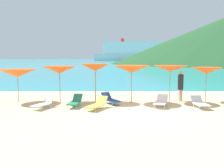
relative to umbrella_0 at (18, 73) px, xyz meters
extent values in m
cube|color=beige|center=(7.08, 7.69, -1.95)|extent=(50.00, 100.00, 0.30)
cube|color=#2DADBC|center=(7.08, 224.97, -1.79)|extent=(650.00, 440.00, 0.02)
cylinder|color=#9E7F59|center=(0.00, 0.00, -0.84)|extent=(0.04, 0.04, 1.92)
cone|color=#EF5614|center=(0.00, 0.00, 0.00)|extent=(2.34, 2.34, 0.48)
sphere|color=#9E7F59|center=(0.00, 0.00, 0.15)|extent=(0.07, 0.07, 0.07)
cylinder|color=#9E7F59|center=(2.58, -0.02, -0.74)|extent=(0.05, 0.05, 2.12)
cone|color=#EF5614|center=(2.58, -0.02, 0.20)|extent=(2.02, 2.02, 0.46)
sphere|color=#9E7F59|center=(2.58, -0.02, 0.35)|extent=(0.07, 0.07, 0.07)
cylinder|color=#9E7F59|center=(4.75, 0.08, -0.67)|extent=(0.06, 0.06, 2.25)
cone|color=#EF5614|center=(4.75, 0.08, 0.35)|extent=(1.87, 1.87, 0.45)
sphere|color=#9E7F59|center=(4.75, 0.08, 0.49)|extent=(0.07, 0.07, 0.07)
cylinder|color=#9E7F59|center=(6.95, -0.21, -0.71)|extent=(0.05, 0.05, 2.17)
cone|color=#EF5614|center=(6.95, -0.21, 0.26)|extent=(2.33, 2.33, 0.45)
sphere|color=#9E7F59|center=(6.95, -0.21, 0.40)|extent=(0.07, 0.07, 0.07)
cylinder|color=#9E7F59|center=(9.30, -0.08, -0.71)|extent=(0.04, 0.04, 2.18)
cone|color=#EF5614|center=(9.30, -0.08, 0.29)|extent=(2.27, 2.27, 0.37)
sphere|color=#9E7F59|center=(9.30, -0.08, 0.41)|extent=(0.07, 0.07, 0.07)
cylinder|color=#9E7F59|center=(11.61, 0.20, -0.77)|extent=(0.04, 0.04, 2.05)
cone|color=#EF5614|center=(11.61, 0.20, 0.15)|extent=(1.96, 1.96, 0.41)
sphere|color=#9E7F59|center=(11.61, 0.20, 0.28)|extent=(0.07, 0.07, 0.07)
cube|color=#1E478C|center=(5.81, -0.76, -1.56)|extent=(1.07, 1.35, 0.05)
cube|color=#1E478C|center=(5.42, -0.04, -1.38)|extent=(0.68, 0.64, 0.40)
cylinder|color=silver|center=(5.78, -1.22, -1.69)|extent=(0.04, 0.04, 0.22)
cylinder|color=silver|center=(6.20, -0.99, -1.69)|extent=(0.04, 0.04, 0.22)
cylinder|color=silver|center=(5.38, -0.46, -1.69)|extent=(0.04, 0.04, 0.22)
cylinder|color=silver|center=(5.80, -0.24, -1.69)|extent=(0.04, 0.04, 0.22)
cube|color=white|center=(10.59, -1.98, -1.55)|extent=(0.66, 1.11, 0.05)
cube|color=white|center=(10.55, -1.26, -1.38)|extent=(0.60, 0.42, 0.37)
cylinder|color=silver|center=(10.34, -2.32, -1.68)|extent=(0.04, 0.04, 0.22)
cylinder|color=silver|center=(10.86, -2.30, -1.68)|extent=(0.04, 0.04, 0.22)
cylinder|color=silver|center=(10.31, -1.57, -1.68)|extent=(0.04, 0.04, 0.22)
cylinder|color=silver|center=(10.83, -1.54, -1.68)|extent=(0.04, 0.04, 0.22)
cube|color=white|center=(8.46, -1.56, -1.53)|extent=(1.01, 1.40, 0.05)
cube|color=white|center=(8.73, -0.79, -1.38)|extent=(0.70, 0.59, 0.35)
cylinder|color=silver|center=(8.07, -1.86, -1.68)|extent=(0.04, 0.04, 0.24)
cylinder|color=silver|center=(8.58, -2.03, -1.68)|extent=(0.04, 0.04, 0.24)
cylinder|color=silver|center=(8.36, -1.02, -1.68)|extent=(0.04, 0.04, 0.24)
cylinder|color=silver|center=(8.87, -1.20, -1.68)|extent=(0.04, 0.04, 0.24)
cube|color=#268C66|center=(3.66, -1.56, -1.55)|extent=(0.69, 1.27, 0.05)
cube|color=#268C66|center=(3.76, -0.76, -1.37)|extent=(0.57, 0.50, 0.39)
cylinder|color=silver|center=(3.39, -1.92, -1.68)|extent=(0.04, 0.04, 0.22)
cylinder|color=silver|center=(3.85, -1.97, -1.68)|extent=(0.04, 0.04, 0.22)
cylinder|color=silver|center=(3.49, -1.07, -1.68)|extent=(0.04, 0.04, 0.22)
cylinder|color=silver|center=(3.95, -1.13, -1.68)|extent=(0.04, 0.04, 0.22)
cube|color=#D8BF4C|center=(4.87, -2.28, -1.58)|extent=(1.06, 1.33, 0.05)
cube|color=#D8BF4C|center=(5.21, -1.57, -1.38)|extent=(0.70, 0.62, 0.42)
cylinder|color=silver|center=(4.47, -2.51, -1.70)|extent=(0.04, 0.04, 0.19)
cylinder|color=silver|center=(4.94, -2.73, -1.70)|extent=(0.04, 0.04, 0.19)
cylinder|color=silver|center=(4.83, -1.76, -1.70)|extent=(0.04, 0.04, 0.19)
cylinder|color=silver|center=(5.30, -1.98, -1.70)|extent=(0.04, 0.04, 0.19)
cube|color=white|center=(1.96, -2.00, -1.57)|extent=(0.94, 1.28, 0.05)
cube|color=white|center=(2.23, -1.35, -1.38)|extent=(0.58, 0.47, 0.42)
cylinder|color=silver|center=(1.61, -2.26, -1.70)|extent=(0.04, 0.04, 0.20)
cylinder|color=silver|center=(2.03, -2.43, -1.70)|extent=(0.04, 0.04, 0.20)
cylinder|color=silver|center=(1.92, -1.50, -1.70)|extent=(0.04, 0.04, 0.20)
cylinder|color=silver|center=(2.34, -1.67, -1.70)|extent=(0.04, 0.04, 0.20)
cylinder|color=#DBAA84|center=(10.11, 0.46, -1.43)|extent=(0.26, 0.26, 0.73)
cylinder|color=#26262D|center=(10.11, 0.46, -0.59)|extent=(0.35, 0.35, 0.95)
sphere|color=#DBAA84|center=(10.11, 0.46, -0.01)|extent=(0.24, 0.24, 0.24)
cube|color=silver|center=(23.47, 209.57, 1.29)|extent=(68.32, 14.19, 6.13)
cube|color=white|center=(23.47, 209.57, 9.68)|extent=(51.29, 11.29, 10.66)
cylinder|color=red|center=(15.01, 210.19, 16.52)|extent=(3.24, 3.24, 3.00)
camera|label=1|loc=(5.77, -14.99, 0.95)|focal=39.48mm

